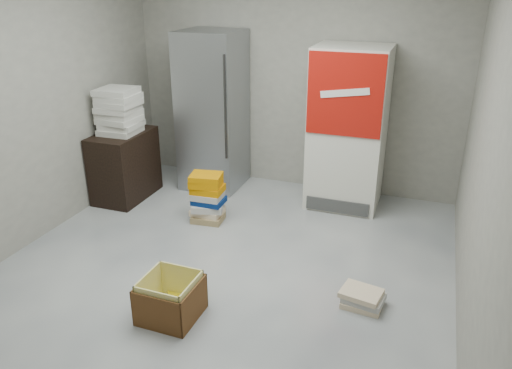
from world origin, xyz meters
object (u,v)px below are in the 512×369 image
object	(u,v)px
steel_fridge	(213,111)
wood_shelf	(125,165)
phonebook_stack_main	(207,198)
cardboard_box	(171,301)
coke_cooler	(348,128)

from	to	relation	value
steel_fridge	wood_shelf	bearing A→B (deg)	-138.69
steel_fridge	phonebook_stack_main	bearing A→B (deg)	-69.99
phonebook_stack_main	cardboard_box	size ratio (longest dim) A/B	1.23
coke_cooler	wood_shelf	bearing A→B (deg)	-163.72
wood_shelf	phonebook_stack_main	bearing A→B (deg)	-11.75
phonebook_stack_main	cardboard_box	world-z (taller)	phonebook_stack_main
coke_cooler	steel_fridge	bearing A→B (deg)	179.82
steel_fridge	phonebook_stack_main	distance (m)	1.24
coke_cooler	cardboard_box	world-z (taller)	coke_cooler
coke_cooler	phonebook_stack_main	world-z (taller)	coke_cooler
coke_cooler	phonebook_stack_main	size ratio (longest dim) A/B	3.35
wood_shelf	cardboard_box	size ratio (longest dim) A/B	1.84
coke_cooler	cardboard_box	xyz separation A→B (m)	(-0.86, -2.58, -0.76)
coke_cooler	wood_shelf	size ratio (longest dim) A/B	2.25
phonebook_stack_main	wood_shelf	bearing A→B (deg)	161.48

